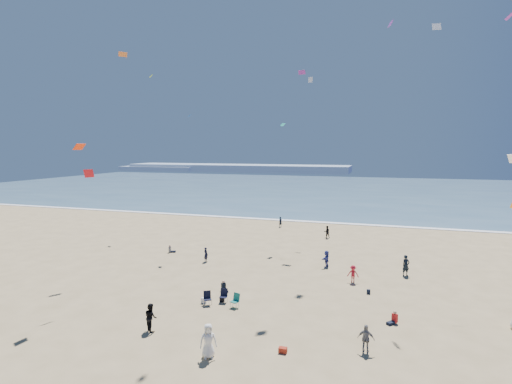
% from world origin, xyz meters
% --- Properties ---
extents(ocean, '(220.00, 100.00, 0.06)m').
position_xyz_m(ocean, '(0.00, 95.00, 0.03)').
color(ocean, '#476B84').
rests_on(ocean, ground).
extents(surf_line, '(220.00, 1.20, 0.08)m').
position_xyz_m(surf_line, '(0.00, 45.00, 0.04)').
color(surf_line, white).
rests_on(surf_line, ground).
extents(headland_far, '(110.00, 20.00, 3.20)m').
position_xyz_m(headland_far, '(-60.00, 170.00, 1.60)').
color(headland_far, '#7A8EA8').
rests_on(headland_far, ground).
extents(headland_near, '(40.00, 14.00, 2.00)m').
position_xyz_m(headland_near, '(-100.00, 165.00, 1.00)').
color(headland_near, '#7A8EA8').
rests_on(headland_near, ground).
extents(standing_flyers, '(25.41, 44.41, 1.87)m').
position_xyz_m(standing_flyers, '(7.24, 11.08, 0.86)').
color(standing_flyers, black).
rests_on(standing_flyers, ground).
extents(seated_group, '(23.74, 27.30, 0.84)m').
position_xyz_m(seated_group, '(0.50, 8.25, 0.42)').
color(seated_group, silver).
rests_on(seated_group, ground).
extents(chair_cluster, '(2.79, 1.55, 1.00)m').
position_xyz_m(chair_cluster, '(-1.46, 10.72, 0.50)').
color(chair_cluster, black).
rests_on(chair_cluster, ground).
extents(white_tote, '(0.35, 0.20, 0.40)m').
position_xyz_m(white_tote, '(-2.85, 10.66, 0.20)').
color(white_tote, silver).
rests_on(white_tote, ground).
extents(black_backpack, '(0.30, 0.22, 0.38)m').
position_xyz_m(black_backpack, '(-1.67, 11.29, 0.19)').
color(black_backpack, black).
rests_on(black_backpack, ground).
extents(cooler, '(0.45, 0.30, 0.30)m').
position_xyz_m(cooler, '(4.34, 5.54, 0.15)').
color(cooler, '#A12817').
rests_on(cooler, ground).
extents(navy_bag, '(0.28, 0.18, 0.34)m').
position_xyz_m(navy_bag, '(8.51, 16.27, 0.17)').
color(navy_bag, black).
rests_on(navy_bag, ground).
extents(kites_aloft, '(41.07, 46.14, 27.33)m').
position_xyz_m(kites_aloft, '(9.21, 12.85, 14.80)').
color(kites_aloft, purple).
rests_on(kites_aloft, ground).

